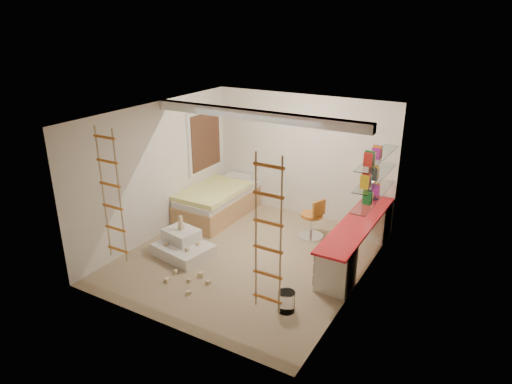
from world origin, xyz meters
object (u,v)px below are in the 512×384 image
Objects in this scene: play_platform at (183,246)px; swivel_chair at (312,224)px; desk at (357,239)px; bed at (218,202)px.

swivel_chair is at bearing 44.80° from play_platform.
play_platform is (-2.78, -1.37, -0.24)m from desk.
desk is 2.59× the size of play_platform.
swivel_chair reaches higher than bed.
play_platform is at bearing -135.20° from swivel_chair.
play_platform is at bearing -76.55° from bed.
bed is 2.41× the size of swivel_chair.
desk is at bearing 26.14° from play_platform.
desk is at bearing -21.31° from swivel_chair.
desk reaches higher than bed.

